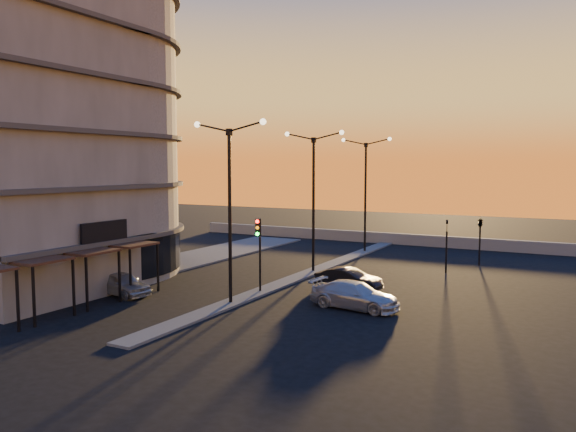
# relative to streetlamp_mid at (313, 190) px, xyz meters

# --- Properties ---
(ground) EXTENTS (120.00, 120.00, 0.00)m
(ground) POSITION_rel_streetlamp_mid_xyz_m (0.00, -10.00, -5.59)
(ground) COLOR black
(ground) RESTS_ON ground
(sidewalk_west) EXTENTS (5.00, 40.00, 0.12)m
(sidewalk_west) POSITION_rel_streetlamp_mid_xyz_m (-10.50, -6.00, -5.53)
(sidewalk_west) COLOR #4F4F4D
(sidewalk_west) RESTS_ON ground
(median) EXTENTS (1.20, 36.00, 0.12)m
(median) POSITION_rel_streetlamp_mid_xyz_m (0.00, 0.00, -5.53)
(median) COLOR #4F4F4D
(median) RESTS_ON ground
(parapet) EXTENTS (44.00, 0.50, 1.00)m
(parapet) POSITION_rel_streetlamp_mid_xyz_m (2.00, 16.00, -5.09)
(parapet) COLOR slate
(parapet) RESTS_ON ground
(building) EXTENTS (14.35, 17.08, 25.00)m
(building) POSITION_rel_streetlamp_mid_xyz_m (-14.00, -9.97, 6.32)
(building) COLOR #66635A
(building) RESTS_ON ground
(streetlamp_near) EXTENTS (4.32, 0.32, 9.51)m
(streetlamp_near) POSITION_rel_streetlamp_mid_xyz_m (0.00, -10.00, 0.00)
(streetlamp_near) COLOR black
(streetlamp_near) RESTS_ON ground
(streetlamp_mid) EXTENTS (4.32, 0.32, 9.51)m
(streetlamp_mid) POSITION_rel_streetlamp_mid_xyz_m (0.00, 0.00, 0.00)
(streetlamp_mid) COLOR black
(streetlamp_mid) RESTS_ON ground
(streetlamp_far) EXTENTS (4.32, 0.32, 9.51)m
(streetlamp_far) POSITION_rel_streetlamp_mid_xyz_m (0.00, 10.00, 0.00)
(streetlamp_far) COLOR black
(streetlamp_far) RESTS_ON ground
(traffic_light_main) EXTENTS (0.28, 0.44, 4.25)m
(traffic_light_main) POSITION_rel_streetlamp_mid_xyz_m (0.00, -7.13, -2.70)
(traffic_light_main) COLOR black
(traffic_light_main) RESTS_ON ground
(signal_east_a) EXTENTS (0.13, 0.16, 3.60)m
(signal_east_a) POSITION_rel_streetlamp_mid_xyz_m (8.00, 4.00, -3.66)
(signal_east_a) COLOR black
(signal_east_a) RESTS_ON ground
(signal_east_b) EXTENTS (0.42, 1.99, 3.60)m
(signal_east_b) POSITION_rel_streetlamp_mid_xyz_m (9.50, 8.00, -2.49)
(signal_east_b) COLOR black
(signal_east_b) RESTS_ON ground
(car_hatchback) EXTENTS (4.06, 2.19, 1.31)m
(car_hatchback) POSITION_rel_streetlamp_mid_xyz_m (-6.50, -11.14, -4.94)
(car_hatchback) COLOR #ABAFB3
(car_hatchback) RESTS_ON ground
(car_sedan) EXTENTS (3.95, 1.59, 1.28)m
(car_sedan) POSITION_rel_streetlamp_mid_xyz_m (4.16, -3.99, -4.95)
(car_sedan) COLOR black
(car_sedan) RESTS_ON ground
(car_wagon) EXTENTS (4.81, 2.32, 1.35)m
(car_wagon) POSITION_rel_streetlamp_mid_xyz_m (6.02, -7.74, -4.92)
(car_wagon) COLOR #B3B7BB
(car_wagon) RESTS_ON ground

